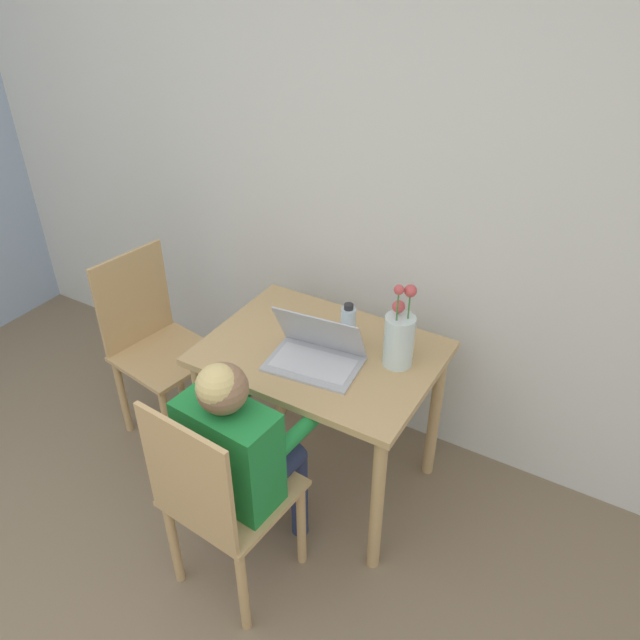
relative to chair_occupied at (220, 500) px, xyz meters
The scene contains 8 objects.
wall_back 1.41m from the chair_occupied, 95.84° to the left, with size 6.40×0.05×2.50m.
dining_table 0.66m from the chair_occupied, 87.00° to the left, with size 0.91×0.67×0.73m.
chair_occupied is the anchor object (origin of this frame).
chair_spare 1.01m from the chair_occupied, 145.10° to the left, with size 0.46×0.46×0.91m.
person_seated 0.21m from the chair_occupied, 85.30° to the left, with size 0.38×0.45×1.02m.
laptop 0.65m from the chair_occupied, 84.51° to the left, with size 0.37×0.27×0.22m.
flower_vase 0.87m from the chair_occupied, 65.40° to the left, with size 0.12×0.12×0.36m.
water_bottle 0.79m from the chair_occupied, 80.39° to the left, with size 0.06×0.06×0.21m.
Camera 1 is at (1.16, -0.03, 2.19)m, focal length 35.00 mm.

